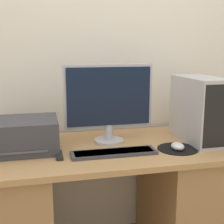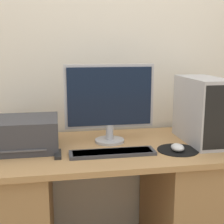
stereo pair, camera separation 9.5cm
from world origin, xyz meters
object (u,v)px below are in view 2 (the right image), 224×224
mouse (178,147)px  printer (21,134)px  keyboard (112,153)px  computer_tower (202,110)px  monitor (109,100)px  remote_control (58,154)px

mouse → printer: bearing=167.0°
keyboard → printer: bearing=159.6°
mouse → computer_tower: 0.30m
keyboard → mouse: mouse is taller
monitor → mouse: size_ratio=5.86×
computer_tower → remote_control: (-0.83, -0.11, -0.18)m
keyboard → printer: size_ratio=1.14×
printer → remote_control: size_ratio=3.03×
keyboard → remote_control: size_ratio=3.44×
keyboard → mouse: (0.35, -0.01, 0.01)m
computer_tower → remote_control: bearing=-172.8°
mouse → remote_control: (-0.63, 0.05, -0.02)m
monitor → printer: size_ratio=1.31×
computer_tower → printer: size_ratio=1.06×
mouse → computer_tower: computer_tower is taller
keyboard → printer: 0.51m
monitor → mouse: monitor is taller
keyboard → printer: (-0.47, 0.18, 0.07)m
keyboard → remote_control: (-0.28, 0.03, -0.00)m
computer_tower → printer: (-1.03, 0.04, -0.10)m
remote_control → keyboard: bearing=-6.4°
mouse → keyboard: bearing=177.7°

